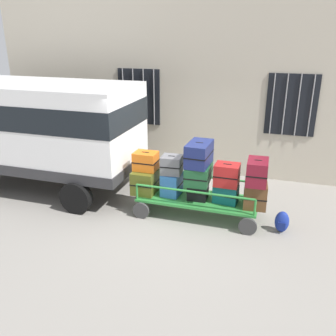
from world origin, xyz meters
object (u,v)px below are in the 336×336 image
(van, at_px, (37,124))
(suitcase_midleft_middle, at_px, (172,165))
(suitcase_center_bottom, at_px, (198,190))
(suitcase_midright_bottom, at_px, (226,194))
(suitcase_center_top, at_px, (199,154))
(suitcase_left_middle, at_px, (146,161))
(suitcase_left_bottom, at_px, (145,181))
(suitcase_right_middle, at_px, (257,172))
(suitcase_midright_middle, at_px, (227,175))
(backpack, at_px, (282,222))
(luggage_cart, at_px, (198,201))
(suitcase_right_bottom, at_px, (255,194))
(suitcase_center_middle, at_px, (199,173))
(suitcase_midleft_bottom, at_px, (172,184))

(van, distance_m, suitcase_midleft_middle, 3.55)
(van, relative_size, suitcase_center_bottom, 11.84)
(suitcase_midright_bottom, bearing_deg, suitcase_center_top, 179.26)
(suitcase_left_middle, height_order, suitcase_midleft_middle, suitcase_left_middle)
(van, distance_m, suitcase_center_bottom, 4.22)
(suitcase_left_middle, xyz_separation_m, suitcase_center_bottom, (1.16, -0.03, -0.51))
(suitcase_left_bottom, xyz_separation_m, suitcase_right_middle, (2.32, 0.00, 0.49))
(suitcase_midright_middle, bearing_deg, backpack, -7.29)
(luggage_cart, height_order, suitcase_right_bottom, suitcase_right_bottom)
(suitcase_center_middle, xyz_separation_m, suitcase_right_bottom, (1.16, -0.02, -0.31))
(suitcase_center_middle, relative_size, suitcase_midright_bottom, 1.57)
(suitcase_left_bottom, distance_m, suitcase_right_middle, 2.37)
(suitcase_center_middle, bearing_deg, suitcase_right_bottom, -1.06)
(suitcase_midleft_middle, bearing_deg, van, 174.03)
(suitcase_left_middle, relative_size, suitcase_midleft_middle, 1.11)
(suitcase_center_bottom, xyz_separation_m, suitcase_center_top, (0.00, -0.00, 0.80))
(van, bearing_deg, suitcase_center_top, -5.44)
(suitcase_center_bottom, distance_m, suitcase_midright_bottom, 0.58)
(suitcase_midleft_bottom, bearing_deg, van, 174.27)
(suitcase_midright_bottom, bearing_deg, luggage_cart, 177.94)
(suitcase_left_bottom, xyz_separation_m, suitcase_center_middle, (1.16, 0.06, 0.31))
(suitcase_midleft_middle, relative_size, suitcase_right_bottom, 0.76)
(suitcase_midright_bottom, bearing_deg, suitcase_left_middle, 178.82)
(luggage_cart, bearing_deg, suitcase_midleft_middle, 179.05)
(suitcase_midright_bottom, height_order, backpack, suitcase_midright_bottom)
(suitcase_right_bottom, bearing_deg, backpack, -17.13)
(suitcase_center_top, bearing_deg, suitcase_right_bottom, 0.60)
(suitcase_midleft_middle, bearing_deg, suitcase_midleft_bottom, 90.00)
(van, bearing_deg, suitcase_midleft_bottom, -5.73)
(suitcase_midleft_middle, bearing_deg, suitcase_left_bottom, -175.26)
(suitcase_midright_middle, distance_m, backpack, 1.40)
(suitcase_center_middle, distance_m, suitcase_center_top, 0.43)
(van, bearing_deg, backpack, -5.41)
(suitcase_midleft_bottom, height_order, suitcase_right_bottom, suitcase_right_bottom)
(suitcase_center_bottom, height_order, suitcase_right_middle, suitcase_right_middle)
(luggage_cart, distance_m, suitcase_midright_middle, 0.89)
(suitcase_midleft_bottom, xyz_separation_m, suitcase_midright_bottom, (1.16, -0.04, -0.05))
(luggage_cart, bearing_deg, suitcase_center_middle, 90.00)
(suitcase_left_middle, distance_m, suitcase_midleft_bottom, 0.74)
(luggage_cart, distance_m, suitcase_right_middle, 1.42)
(suitcase_midright_bottom, bearing_deg, backpack, -7.64)
(suitcase_center_bottom, relative_size, backpack, 0.94)
(van, xyz_separation_m, suitcase_center_top, (4.08, -0.39, -0.21))
(suitcase_center_top, bearing_deg, suitcase_right_middle, -1.14)
(luggage_cart, height_order, suitcase_right_middle, suitcase_right_middle)
(suitcase_center_bottom, bearing_deg, suitcase_left_bottom, -178.62)
(suitcase_left_middle, relative_size, suitcase_right_middle, 0.82)
(suitcase_center_top, relative_size, suitcase_right_middle, 1.25)
(suitcase_right_bottom, bearing_deg, suitcase_center_middle, 178.94)
(van, distance_m, suitcase_midright_middle, 4.71)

